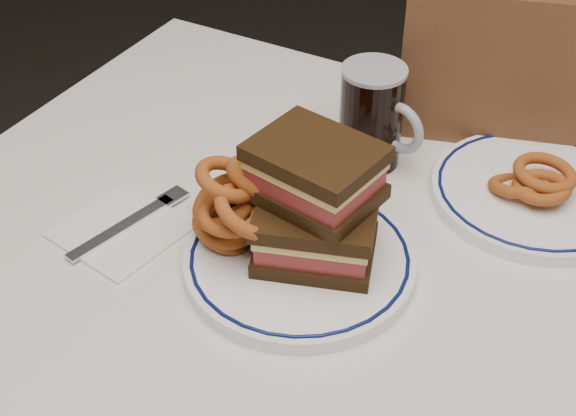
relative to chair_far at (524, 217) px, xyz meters
The scene contains 10 objects.
dining_table 0.49m from the chair_far, 93.61° to the right, with size 1.27×0.87×0.75m.
chair_far is the anchor object (origin of this frame).
main_plate 0.58m from the chair_far, 107.75° to the right, with size 0.27×0.27×0.02m.
reuben_sandwich 0.59m from the chair_far, 107.38° to the right, with size 0.16×0.15×0.14m.
onion_rings_main 0.63m from the chair_far, 115.10° to the right, with size 0.14×0.13×0.13m.
ketchup_ramekin 0.53m from the chair_far, 117.37° to the right, with size 0.06×0.06×0.03m.
beer_mug 0.44m from the chair_far, 123.23° to the right, with size 0.12×0.08×0.14m.
far_plate 0.34m from the chair_far, 80.79° to the right, with size 0.26×0.26×0.02m.
onion_rings_far 0.37m from the chair_far, 81.33° to the right, with size 0.11×0.09×0.06m.
napkin_fork 0.70m from the chair_far, 124.66° to the right, with size 0.15×0.18×0.01m.
Camera 1 is at (0.19, -0.62, 1.39)m, focal length 50.00 mm.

